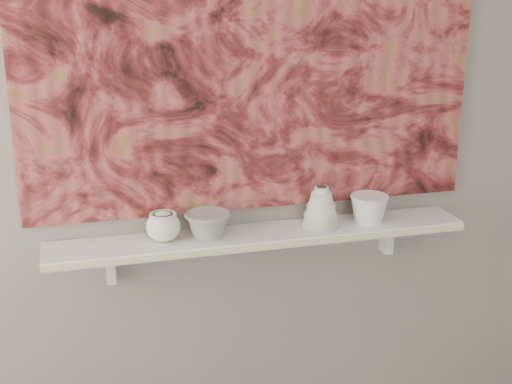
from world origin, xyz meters
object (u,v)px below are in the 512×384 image
object	(u,v)px
bowl_grey	(208,224)
bell_vessel	(321,206)
cup_cream	(163,227)
painting	(254,42)
bowl_white	(369,208)
shelf	(260,236)

from	to	relation	value
bowl_grey	bell_vessel	size ratio (longest dim) A/B	1.07
cup_cream	bowl_grey	bearing A→B (deg)	0.00
cup_cream	bell_vessel	bearing A→B (deg)	0.00
painting	cup_cream	world-z (taller)	painting
cup_cream	bowl_white	distance (m)	0.71
painting	bowl_white	size ratio (longest dim) A/B	11.33
painting	bowl_grey	bearing A→B (deg)	-155.37
painting	bowl_grey	distance (m)	0.60
bowl_grey	bell_vessel	bearing A→B (deg)	0.00
bowl_grey	cup_cream	xyz separation A→B (m)	(-0.14, 0.00, 0.01)
cup_cream	bell_vessel	world-z (taller)	bell_vessel
painting	cup_cream	size ratio (longest dim) A/B	13.89
cup_cream	bowl_white	xyz separation A→B (m)	(0.71, 0.00, -0.00)
bell_vessel	painting	bearing A→B (deg)	159.19
bell_vessel	bowl_white	world-z (taller)	bell_vessel
bowl_white	painting	bearing A→B (deg)	168.22
painting	shelf	bearing A→B (deg)	-90.00
bowl_grey	bowl_white	bearing A→B (deg)	0.00
painting	bell_vessel	world-z (taller)	painting
shelf	bowl_white	size ratio (longest dim) A/B	10.58
painting	cup_cream	distance (m)	0.65
painting	bowl_white	xyz separation A→B (m)	(0.39, -0.08, -0.56)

